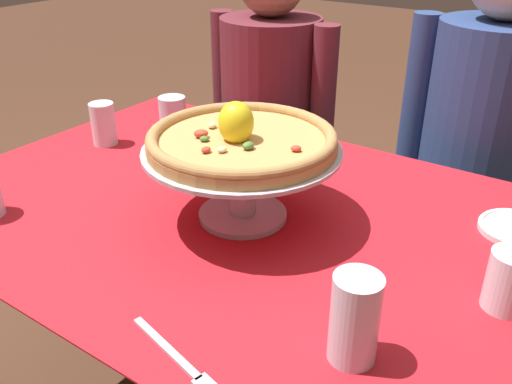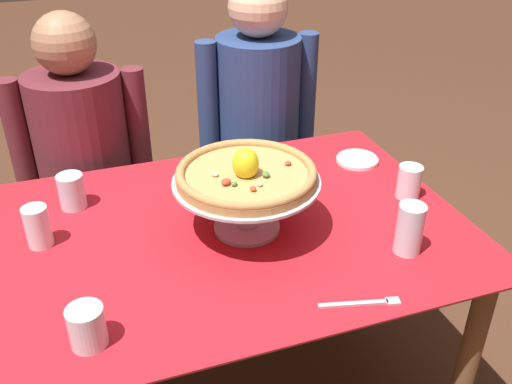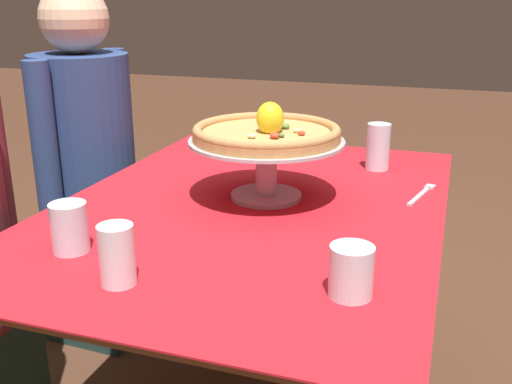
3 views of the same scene
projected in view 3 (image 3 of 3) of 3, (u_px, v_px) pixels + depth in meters
dining_table at (252, 237)px, 1.55m from camera, size 1.34×0.94×0.72m
pizza_stand at (266, 158)px, 1.52m from camera, size 0.40×0.40×0.16m
pizza at (267, 132)px, 1.50m from camera, size 0.38×0.38×0.10m
water_glass_side_right at (311, 137)px, 2.01m from camera, size 0.07×0.07×0.10m
water_glass_front_left at (351, 275)px, 1.04m from camera, size 0.08×0.08×0.09m
water_glass_side_left at (117, 259)px, 1.08m from camera, size 0.07×0.07×0.12m
water_glass_back_left at (70, 230)px, 1.22m from camera, size 0.08×0.08×0.10m
water_glass_front_right at (378, 149)px, 1.79m from camera, size 0.07×0.07×0.14m
side_plate at (237, 144)px, 2.07m from camera, size 0.14×0.14×0.02m
dinner_fork at (422, 193)px, 1.58m from camera, size 0.19×0.06×0.01m
diner_right at (89, 177)px, 2.08m from camera, size 0.49×0.34×1.26m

